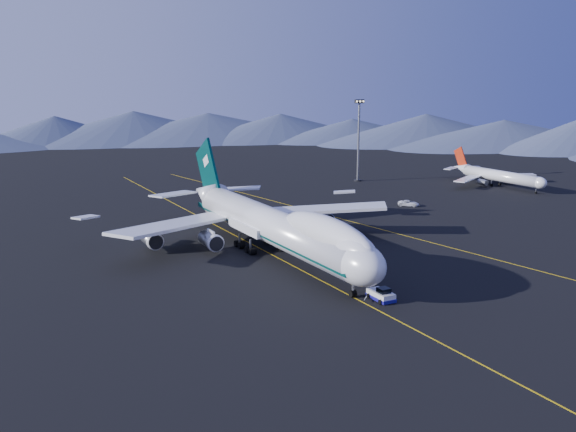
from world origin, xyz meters
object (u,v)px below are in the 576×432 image
boeing_747 (273,225)px  second_jet (497,176)px  service_van (409,203)px  pushback_tug (381,296)px  floodlight_mast (359,140)px

boeing_747 → second_jet: boeing_747 is taller
service_van → boeing_747: bearing=162.1°
pushback_tug → floodlight_mast: 114.17m
boeing_747 → pushback_tug: boeing_747 is taller
second_jet → floodlight_mast: (-31.82, 28.43, 9.87)m
pushback_tug → service_van: pushback_tug is taller
boeing_747 → second_jet: (96.05, 37.58, -2.59)m
boeing_747 → floodlight_mast: size_ratio=2.80×
pushback_tug → service_van: (49.21, 54.82, 0.10)m
boeing_747 → second_jet: size_ratio=1.93×
boeing_747 → service_van: 58.23m
boeing_747 → floodlight_mast: floodlight_mast is taller
pushback_tug → floodlight_mast: floodlight_mast is taller
second_jet → floodlight_mast: size_ratio=1.45×
second_jet → service_van: second_jet is taller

